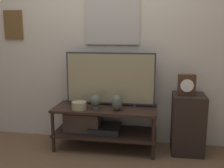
{
  "coord_description": "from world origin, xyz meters",
  "views": [
    {
      "loc": [
        0.58,
        -2.63,
        1.36
      ],
      "look_at": [
        0.08,
        0.28,
        0.79
      ],
      "focal_mm": 42.0,
      "sensor_mm": 36.0,
      "label": 1
    }
  ],
  "objects": [
    {
      "name": "media_console",
      "position": [
        -0.09,
        0.28,
        0.32
      ],
      "size": [
        1.21,
        0.49,
        0.5
      ],
      "color": "black",
      "rests_on": "ground_plane"
    },
    {
      "name": "television",
      "position": [
        0.04,
        0.39,
        0.83
      ],
      "size": [
        1.07,
        0.05,
        0.64
      ],
      "color": "#333338",
      "rests_on": "media_console"
    },
    {
      "name": "side_table",
      "position": [
        0.96,
        0.34,
        0.34
      ],
      "size": [
        0.36,
        0.38,
        0.68
      ],
      "color": "black",
      "rests_on": "ground_plane"
    },
    {
      "name": "ground_plane",
      "position": [
        0.0,
        0.0,
        0.0
      ],
      "size": [
        12.0,
        12.0,
        0.0
      ],
      "primitive_type": "plane",
      "color": "brown"
    },
    {
      "name": "decorative_bust",
      "position": [
        -0.09,
        0.19,
        0.6
      ],
      "size": [
        0.12,
        0.12,
        0.17
      ],
      "color": "#4C5647",
      "rests_on": "media_console"
    },
    {
      "name": "mantel_clock",
      "position": [
        0.92,
        0.32,
        0.8
      ],
      "size": [
        0.19,
        0.11,
        0.23
      ],
      "color": "#422819",
      "rests_on": "side_table"
    },
    {
      "name": "vase_wide_bowl",
      "position": [
        -0.28,
        0.16,
        0.55
      ],
      "size": [
        0.17,
        0.17,
        0.09
      ],
      "color": "tan",
      "rests_on": "media_console"
    },
    {
      "name": "vase_urn_stoneware",
      "position": [
        0.15,
        0.19,
        0.59
      ],
      "size": [
        0.12,
        0.13,
        0.18
      ],
      "color": "#4C5647",
      "rests_on": "media_console"
    },
    {
      "name": "wall_back",
      "position": [
        -0.0,
        0.58,
        1.36
      ],
      "size": [
        6.4,
        0.08,
        2.7
      ],
      "color": "beige",
      "rests_on": "ground_plane"
    }
  ]
}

